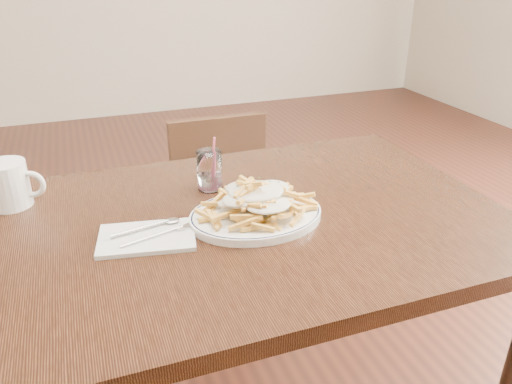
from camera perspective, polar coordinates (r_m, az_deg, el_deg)
name	(u,v)px	position (r m, az deg, el deg)	size (l,w,h in m)	color
table	(247,245)	(1.20, -1.09, -6.04)	(1.20, 0.80, 0.75)	black
chair_far	(214,192)	(2.00, -4.82, -0.03)	(0.36, 0.36, 0.78)	black
fries_plate	(256,215)	(1.14, 0.00, -2.69)	(0.37, 0.34, 0.02)	white
loaded_fries	(256,197)	(1.12, 0.00, -0.53)	(0.26, 0.21, 0.07)	gold
napkin	(147,238)	(1.09, -12.37, -5.10)	(0.20, 0.13, 0.01)	silver
cutlery	(146,233)	(1.09, -12.47, -4.61)	(0.18, 0.10, 0.01)	silver
water_glass	(210,173)	(1.28, -5.32, 2.20)	(0.06, 0.06, 0.14)	white
coffee_mug	(9,184)	(1.32, -26.43, 0.78)	(0.14, 0.10, 0.11)	white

